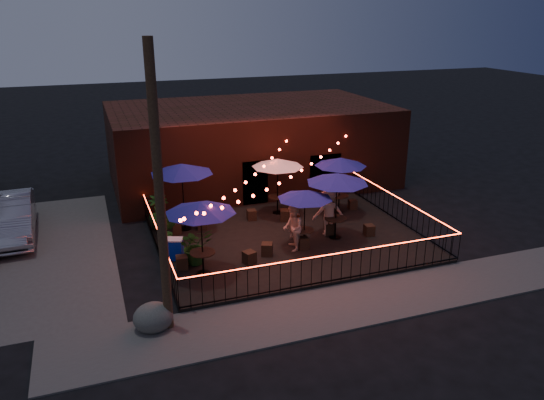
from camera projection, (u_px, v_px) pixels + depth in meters
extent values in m
plane|color=black|center=(307.00, 261.00, 19.19)|extent=(110.00, 110.00, 0.00)
cube|color=black|center=(287.00, 238.00, 20.94)|extent=(10.00, 8.00, 0.15)
cube|color=#484442|center=(349.00, 305.00, 16.30)|extent=(18.00, 2.50, 0.05)
cube|color=#37190F|center=(250.00, 144.00, 27.70)|extent=(14.00, 8.00, 4.00)
cube|color=black|center=(255.00, 184.00, 24.24)|extent=(1.20, 0.24, 2.20)
cube|color=black|center=(324.00, 166.00, 25.19)|extent=(1.60, 0.24, 1.20)
cylinder|color=#322014|center=(160.00, 196.00, 13.82)|extent=(0.26, 0.26, 8.00)
cube|color=black|center=(331.00, 281.00, 17.34)|extent=(10.00, 0.04, 0.04)
cube|color=black|center=(332.00, 255.00, 17.03)|extent=(10.00, 0.04, 0.04)
cube|color=red|center=(332.00, 254.00, 17.02)|extent=(10.00, 0.03, 0.02)
cube|color=black|center=(159.00, 253.00, 19.30)|extent=(0.04, 8.00, 0.04)
cube|color=black|center=(157.00, 230.00, 18.99)|extent=(0.04, 8.00, 0.04)
cube|color=red|center=(157.00, 229.00, 18.98)|extent=(0.03, 8.00, 0.02)
cube|color=black|center=(397.00, 219.00, 22.47)|extent=(0.04, 8.00, 0.04)
cube|color=black|center=(398.00, 199.00, 22.16)|extent=(0.04, 8.00, 0.04)
cube|color=red|center=(399.00, 198.00, 22.15)|extent=(0.03, 8.00, 0.02)
cylinder|color=black|center=(204.00, 273.00, 17.96)|extent=(0.47, 0.47, 0.03)
cylinder|color=black|center=(203.00, 263.00, 17.83)|extent=(0.06, 0.06, 0.77)
cylinder|color=black|center=(203.00, 252.00, 17.70)|extent=(0.85, 0.85, 0.04)
cylinder|color=black|center=(202.00, 239.00, 17.54)|extent=(0.05, 0.05, 2.56)
cone|color=navy|center=(200.00, 207.00, 17.16)|extent=(3.09, 3.09, 0.37)
cylinder|color=black|center=(185.00, 229.00, 21.65)|extent=(0.50, 0.50, 0.03)
cylinder|color=black|center=(185.00, 219.00, 21.51)|extent=(0.07, 0.07, 0.82)
cylinder|color=black|center=(184.00, 210.00, 21.37)|extent=(0.91, 0.91, 0.05)
cylinder|color=black|center=(183.00, 197.00, 21.19)|extent=(0.05, 0.05, 2.74)
cone|color=navy|center=(182.00, 169.00, 20.79)|extent=(3.19, 3.19, 0.40)
cylinder|color=black|center=(304.00, 247.00, 19.99)|extent=(0.41, 0.41, 0.03)
cylinder|color=black|center=(304.00, 239.00, 19.88)|extent=(0.06, 0.06, 0.67)
cylinder|color=black|center=(304.00, 230.00, 19.76)|extent=(0.75, 0.75, 0.04)
cylinder|color=black|center=(304.00, 219.00, 19.62)|extent=(0.04, 0.04, 2.24)
cone|color=navy|center=(305.00, 195.00, 19.29)|extent=(2.38, 2.38, 0.33)
cylinder|color=black|center=(277.00, 212.00, 23.38)|extent=(0.45, 0.45, 0.03)
cylinder|color=black|center=(277.00, 205.00, 23.26)|extent=(0.06, 0.06, 0.73)
cylinder|color=black|center=(277.00, 197.00, 23.13)|extent=(0.82, 0.82, 0.04)
cylinder|color=black|center=(278.00, 186.00, 22.98)|extent=(0.04, 0.04, 2.45)
cone|color=silver|center=(278.00, 163.00, 22.62)|extent=(2.98, 2.98, 0.36)
cylinder|color=black|center=(335.00, 237.00, 20.85)|extent=(0.48, 0.48, 0.03)
cylinder|color=black|center=(335.00, 228.00, 20.72)|extent=(0.07, 0.07, 0.78)
cylinder|color=black|center=(336.00, 218.00, 20.58)|extent=(0.87, 0.87, 0.04)
cylinder|color=black|center=(336.00, 206.00, 20.41)|extent=(0.05, 0.05, 2.61)
cone|color=navy|center=(337.00, 178.00, 20.03)|extent=(2.51, 2.51, 0.38)
cylinder|color=black|center=(338.00, 212.00, 23.49)|extent=(0.45, 0.45, 0.03)
cylinder|color=black|center=(339.00, 204.00, 23.37)|extent=(0.06, 0.06, 0.74)
cylinder|color=black|center=(339.00, 196.00, 23.24)|extent=(0.82, 0.82, 0.04)
cylinder|color=black|center=(340.00, 186.00, 23.08)|extent=(0.05, 0.05, 2.46)
cone|color=navy|center=(341.00, 162.00, 22.72)|extent=(2.97, 2.97, 0.36)
cube|color=black|center=(182.00, 263.00, 18.23)|extent=(0.43, 0.43, 0.47)
cube|color=black|center=(249.00, 258.00, 18.61)|extent=(0.49, 0.49, 0.46)
cube|color=black|center=(175.00, 229.00, 21.09)|extent=(0.50, 0.50, 0.46)
cube|color=black|center=(203.00, 224.00, 21.59)|extent=(0.48, 0.48, 0.46)
cube|color=black|center=(267.00, 249.00, 19.26)|extent=(0.51, 0.51, 0.46)
cube|color=black|center=(303.00, 243.00, 19.80)|extent=(0.40, 0.40, 0.45)
cube|color=black|center=(252.00, 215.00, 22.54)|extent=(0.41, 0.41, 0.44)
cube|color=black|center=(285.00, 215.00, 22.45)|extent=(0.51, 0.51, 0.48)
cube|color=black|center=(330.00, 228.00, 21.07)|extent=(0.50, 0.50, 0.49)
cube|color=black|center=(369.00, 230.00, 20.98)|extent=(0.40, 0.40, 0.43)
cube|color=black|center=(329.00, 205.00, 23.72)|extent=(0.37, 0.37, 0.40)
cube|color=black|center=(353.00, 204.00, 23.77)|extent=(0.42, 0.42, 0.43)
imported|color=tan|center=(294.00, 217.00, 20.35)|extent=(0.63, 0.78, 1.86)
imported|color=#E3B591|center=(293.00, 228.00, 19.47)|extent=(0.85, 0.99, 1.78)
imported|color=#D1AD86|center=(328.00, 212.00, 20.78)|extent=(1.37, 0.93, 1.95)
imported|color=#1A3811|center=(196.00, 246.00, 18.53)|extent=(1.35, 1.22, 1.31)
imported|color=#14360B|center=(167.00, 232.00, 19.71)|extent=(0.86, 0.78, 1.28)
imported|color=#113D12|center=(159.00, 212.00, 21.46)|extent=(0.97, 0.97, 1.45)
cube|color=#0D2BC7|center=(175.00, 249.00, 18.90)|extent=(0.67, 0.58, 0.75)
cube|color=silver|center=(174.00, 239.00, 18.77)|extent=(0.72, 0.63, 0.05)
ellipsoid|color=#494A44|center=(153.00, 318.00, 14.94)|extent=(1.16, 1.04, 0.79)
imported|color=gray|center=(10.00, 217.00, 20.99)|extent=(1.98, 5.13, 1.67)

